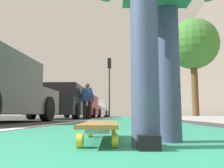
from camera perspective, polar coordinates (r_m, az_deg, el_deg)
The scene contains 12 objects.
ground_plane at distance 10.32m, azimuth 4.34°, elevation -8.11°, with size 80.00×80.00×0.00m, color #38383D.
bike_lane_paint at distance 24.32m, azimuth 4.57°, elevation -7.60°, with size 56.00×2.34×0.00m, color #288466.
lane_stripe_white at distance 20.37m, azimuth 0.80°, elevation -7.69°, with size 52.00×0.16×0.01m, color silver.
sidewalk_curb at distance 18.62m, azimuth 15.17°, elevation -7.30°, with size 52.00×3.20×0.13m, color #9E9B93.
building_facade at distance 23.56m, azimuth 20.05°, elevation 3.57°, with size 40.00×1.20×8.81m, color slate.
skateboard at distance 1.53m, azimuth -2.75°, elevation -9.66°, with size 0.85×0.27×0.11m.
parked_car_mid at distance 11.27m, azimuth -11.51°, elevation -4.30°, with size 4.22×2.12×1.48m.
parked_car_far at distance 17.09m, azimuth -6.46°, elevation -5.36°, with size 4.37×1.93×1.48m.
parked_car_end at distance 23.54m, azimuth -3.33°, elevation -5.92°, with size 4.26×2.01×1.47m.
traffic_light at distance 19.55m, azimuth -0.61°, elevation 1.74°, with size 0.33×0.28×4.69m.
street_tree_mid at distance 12.64m, azimuth 18.19°, elevation 8.61°, with size 2.43×2.43×4.79m.
pedestrian_distant at distance 10.97m, azimuth -5.75°, elevation -3.32°, with size 0.44×0.69×1.58m.
Camera 1 is at (-0.32, -0.07, 0.16)m, focal length 39.63 mm.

